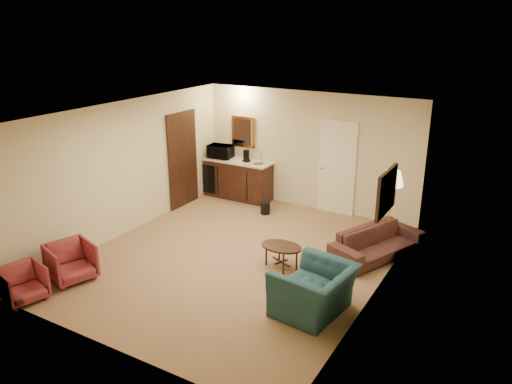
# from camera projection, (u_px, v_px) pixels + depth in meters

# --- Properties ---
(ground) EXTENTS (6.00, 6.00, 0.00)m
(ground) POSITION_uv_depth(u_px,v_px,m) (236.00, 258.00, 8.91)
(ground) COLOR olive
(ground) RESTS_ON ground
(room_walls) EXTENTS (5.02, 6.01, 2.61)m
(room_walls) POSITION_uv_depth(u_px,v_px,m) (253.00, 154.00, 9.02)
(room_walls) COLOR beige
(room_walls) RESTS_ON ground
(wetbar_cabinet) EXTENTS (1.64, 0.58, 0.92)m
(wetbar_cabinet) POSITION_uv_depth(u_px,v_px,m) (238.00, 179.00, 11.76)
(wetbar_cabinet) COLOR #381D12
(wetbar_cabinet) RESTS_ON ground
(sofa) EXTENTS (1.22, 1.88, 0.71)m
(sofa) POSITION_uv_depth(u_px,v_px,m) (378.00, 238.00, 8.84)
(sofa) COLOR black
(sofa) RESTS_ON ground
(teal_armchair) EXTENTS (0.85, 1.18, 0.96)m
(teal_armchair) POSITION_uv_depth(u_px,v_px,m) (314.00, 283.00, 7.10)
(teal_armchair) COLOR #1F4B4F
(teal_armchair) RESTS_ON ground
(rose_chair_near) EXTENTS (0.81, 0.83, 0.69)m
(rose_chair_near) POSITION_uv_depth(u_px,v_px,m) (71.00, 260.00, 8.06)
(rose_chair_near) COLOR maroon
(rose_chair_near) RESTS_ON ground
(rose_chair_far) EXTENTS (0.68, 0.71, 0.61)m
(rose_chair_far) POSITION_uv_depth(u_px,v_px,m) (23.00, 282.00, 7.47)
(rose_chair_far) COLOR maroon
(rose_chair_far) RESTS_ON ground
(coffee_table) EXTENTS (0.86, 0.74, 0.41)m
(coffee_table) POSITION_uv_depth(u_px,v_px,m) (281.00, 257.00, 8.48)
(coffee_table) COLOR black
(coffee_table) RESTS_ON ground
(floor_lamp) EXTENTS (0.46, 0.46, 1.50)m
(floor_lamp) POSITION_uv_depth(u_px,v_px,m) (390.00, 210.00, 9.06)
(floor_lamp) COLOR gold
(floor_lamp) RESTS_ON ground
(waste_bin) EXTENTS (0.23, 0.23, 0.26)m
(waste_bin) POSITION_uv_depth(u_px,v_px,m) (265.00, 208.00, 10.88)
(waste_bin) COLOR black
(waste_bin) RESTS_ON ground
(microwave) EXTENTS (0.59, 0.37, 0.38)m
(microwave) POSITION_uv_depth(u_px,v_px,m) (220.00, 150.00, 11.77)
(microwave) COLOR black
(microwave) RESTS_ON wetbar_cabinet
(coffee_maker) EXTENTS (0.18, 0.18, 0.27)m
(coffee_maker) POSITION_uv_depth(u_px,v_px,m) (246.00, 156.00, 11.46)
(coffee_maker) COLOR black
(coffee_maker) RESTS_ON wetbar_cabinet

